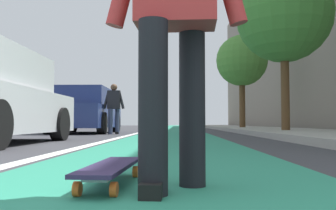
# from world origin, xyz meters

# --- Properties ---
(ground_plane) EXTENTS (80.00, 80.00, 0.00)m
(ground_plane) POSITION_xyz_m (10.00, 0.00, 0.00)
(ground_plane) COLOR #38383D
(bike_lane_paint) EXTENTS (56.00, 2.14, 0.00)m
(bike_lane_paint) POSITION_xyz_m (24.00, 0.00, 0.00)
(bike_lane_paint) COLOR #288466
(bike_lane_paint) RESTS_ON ground
(lane_stripe_white) EXTENTS (52.00, 0.16, 0.01)m
(lane_stripe_white) POSITION_xyz_m (20.00, 1.22, 0.00)
(lane_stripe_white) COLOR silver
(lane_stripe_white) RESTS_ON ground
(sidewalk_curb) EXTENTS (52.00, 3.20, 0.13)m
(sidewalk_curb) POSITION_xyz_m (18.00, -3.65, 0.07)
(sidewalk_curb) COLOR #9E9B93
(sidewalk_curb) RESTS_ON ground
(building_facade) EXTENTS (40.00, 1.20, 11.83)m
(building_facade) POSITION_xyz_m (22.00, -6.59, 5.91)
(building_facade) COLOR gray
(building_facade) RESTS_ON ground
(skateboard) EXTENTS (0.85, 0.24, 0.11)m
(skateboard) POSITION_xyz_m (1.08, 0.24, 0.09)
(skateboard) COLOR orange
(skateboard) RESTS_ON ground
(skater_person) EXTENTS (0.45, 0.72, 1.64)m
(skater_person) POSITION_xyz_m (0.93, -0.10, 0.94)
(skater_person) COLOR black
(skater_person) RESTS_ON ground
(parked_car_mid) EXTENTS (4.17, 1.86, 1.49)m
(parked_car_mid) POSITION_xyz_m (11.23, 2.98, 0.72)
(parked_car_mid) COLOR navy
(parked_car_mid) RESTS_ON ground
(traffic_light) EXTENTS (0.33, 0.28, 4.57)m
(traffic_light) POSITION_xyz_m (22.35, 1.62, 3.14)
(traffic_light) COLOR #2D2D2D
(traffic_light) RESTS_ON ground
(street_tree_mid) EXTENTS (2.80, 2.80, 4.93)m
(street_tree_mid) POSITION_xyz_m (9.83, -3.25, 3.51)
(street_tree_mid) COLOR brown
(street_tree_mid) RESTS_ON ground
(street_tree_far) EXTENTS (2.51, 2.51, 4.65)m
(street_tree_far) POSITION_xyz_m (16.95, -3.25, 3.37)
(street_tree_far) COLOR brown
(street_tree_far) RESTS_ON ground
(pedestrian_distant) EXTENTS (0.43, 0.66, 1.52)m
(pedestrian_distant) POSITION_xyz_m (10.05, 1.82, 0.87)
(pedestrian_distant) COLOR #384260
(pedestrian_distant) RESTS_ON ground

